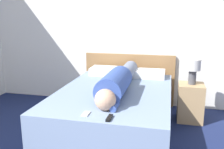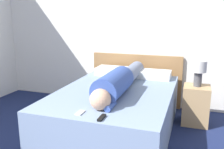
# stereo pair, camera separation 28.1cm
# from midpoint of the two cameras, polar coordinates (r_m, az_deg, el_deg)

# --- Properties ---
(wall_back) EXTENTS (5.95, 0.06, 2.60)m
(wall_back) POSITION_cam_midpoint_polar(r_m,az_deg,el_deg) (4.42, -0.30, 9.98)
(wall_back) COLOR white
(wall_back) RESTS_ON ground_plane
(bed) EXTENTS (1.46, 2.10, 0.59)m
(bed) POSITION_cam_midpoint_polar(r_m,az_deg,el_deg) (3.41, -1.78, -8.42)
(bed) COLOR #7589A8
(bed) RESTS_ON ground_plane
(headboard) EXTENTS (1.58, 0.04, 0.90)m
(headboard) POSITION_cam_midpoint_polar(r_m,az_deg,el_deg) (4.44, 2.10, -1.12)
(headboard) COLOR olive
(headboard) RESTS_ON ground_plane
(nightstand) EXTENTS (0.37, 0.37, 0.57)m
(nightstand) POSITION_cam_midpoint_polar(r_m,az_deg,el_deg) (3.91, 15.52, -6.19)
(nightstand) COLOR tan
(nightstand) RESTS_ON ground_plane
(table_lamp) EXTENTS (0.22, 0.22, 0.37)m
(table_lamp) POSITION_cam_midpoint_polar(r_m,az_deg,el_deg) (3.77, 16.02, 1.44)
(table_lamp) COLOR #4C4C51
(table_lamp) RESTS_ON nightstand
(person_lying) EXTENTS (0.31, 1.83, 0.31)m
(person_lying) POSITION_cam_midpoint_polar(r_m,az_deg,el_deg) (3.22, -0.97, -1.57)
(person_lying) COLOR tan
(person_lying) RESTS_ON bed
(pillow_near_headboard) EXTENTS (0.54, 0.35, 0.12)m
(pillow_near_headboard) POSITION_cam_midpoint_polar(r_m,az_deg,el_deg) (4.15, -3.02, 0.76)
(pillow_near_headboard) COLOR white
(pillow_near_headboard) RESTS_ON bed
(pillow_second) EXTENTS (0.51, 0.35, 0.11)m
(pillow_second) POSITION_cam_midpoint_polar(r_m,az_deg,el_deg) (4.02, 6.36, 0.18)
(pillow_second) COLOR white
(pillow_second) RESTS_ON bed
(tv_remote) EXTENTS (0.04, 0.15, 0.02)m
(tv_remote) POSITION_cam_midpoint_polar(r_m,az_deg,el_deg) (2.42, -3.99, -9.92)
(tv_remote) COLOR black
(tv_remote) RESTS_ON bed
(cell_phone) EXTENTS (0.06, 0.13, 0.01)m
(cell_phone) POSITION_cam_midpoint_polar(r_m,az_deg,el_deg) (2.55, -9.16, -8.90)
(cell_phone) COLOR #B2B7BC
(cell_phone) RESTS_ON bed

